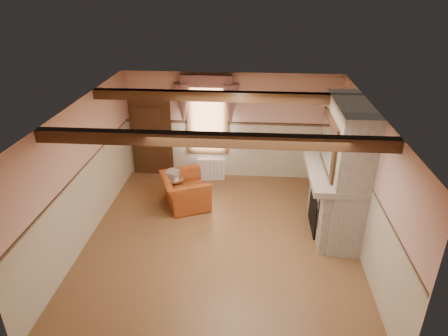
# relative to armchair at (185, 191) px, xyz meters

# --- Properties ---
(floor) EXTENTS (5.50, 6.00, 0.01)m
(floor) POSITION_rel_armchair_xyz_m (0.96, -1.32, -0.37)
(floor) COLOR brown
(floor) RESTS_ON ground
(ceiling) EXTENTS (5.50, 6.00, 0.01)m
(ceiling) POSITION_rel_armchair_xyz_m (0.96, -1.32, 2.43)
(ceiling) COLOR silver
(ceiling) RESTS_ON wall_back
(wall_back) EXTENTS (5.50, 0.02, 2.80)m
(wall_back) POSITION_rel_armchair_xyz_m (0.96, 1.68, 1.03)
(wall_back) COLOR #D4A293
(wall_back) RESTS_ON floor
(wall_front) EXTENTS (5.50, 0.02, 2.80)m
(wall_front) POSITION_rel_armchair_xyz_m (0.96, -4.32, 1.03)
(wall_front) COLOR #D4A293
(wall_front) RESTS_ON floor
(wall_left) EXTENTS (0.02, 6.00, 2.80)m
(wall_left) POSITION_rel_armchair_xyz_m (-1.79, -1.32, 1.03)
(wall_left) COLOR #D4A293
(wall_left) RESTS_ON floor
(wall_right) EXTENTS (0.02, 6.00, 2.80)m
(wall_right) POSITION_rel_armchair_xyz_m (3.71, -1.32, 1.03)
(wall_right) COLOR #D4A293
(wall_right) RESTS_ON floor
(wainscot) EXTENTS (5.50, 6.00, 1.50)m
(wainscot) POSITION_rel_armchair_xyz_m (0.96, -1.32, 0.38)
(wainscot) COLOR beige
(wainscot) RESTS_ON floor
(chair_rail) EXTENTS (5.50, 6.00, 0.08)m
(chair_rail) POSITION_rel_armchair_xyz_m (0.96, -1.32, 1.13)
(chair_rail) COLOR black
(chair_rail) RESTS_ON wainscot
(firebox) EXTENTS (0.20, 0.95, 0.90)m
(firebox) POSITION_rel_armchair_xyz_m (2.96, -0.72, 0.08)
(firebox) COLOR black
(firebox) RESTS_ON floor
(armchair) EXTENTS (1.37, 1.45, 0.75)m
(armchair) POSITION_rel_armchair_xyz_m (0.00, 0.00, 0.00)
(armchair) COLOR #994219
(armchair) RESTS_ON floor
(side_table) EXTENTS (0.58, 0.58, 0.55)m
(side_table) POSITION_rel_armchair_xyz_m (-0.30, 0.31, -0.10)
(side_table) COLOR brown
(side_table) RESTS_ON floor
(book_stack) EXTENTS (0.34, 0.38, 0.20)m
(book_stack) POSITION_rel_armchair_xyz_m (-0.33, 0.27, 0.28)
(book_stack) COLOR #B7AD8C
(book_stack) RESTS_ON side_table
(radiator) EXTENTS (0.71, 0.24, 0.60)m
(radiator) POSITION_rel_armchair_xyz_m (0.48, 1.38, -0.07)
(radiator) COLOR silver
(radiator) RESTS_ON floor
(bowl) EXTENTS (0.35, 0.35, 0.09)m
(bowl) POSITION_rel_armchair_xyz_m (3.21, -0.97, 1.09)
(bowl) COLOR brown
(bowl) RESTS_ON mantel
(mantel_clock) EXTENTS (0.14, 0.24, 0.20)m
(mantel_clock) POSITION_rel_armchair_xyz_m (3.21, 0.08, 1.15)
(mantel_clock) COLOR black
(mantel_clock) RESTS_ON mantel
(oil_lamp) EXTENTS (0.11, 0.11, 0.28)m
(oil_lamp) POSITION_rel_armchair_xyz_m (3.21, -0.50, 1.19)
(oil_lamp) COLOR #C18236
(oil_lamp) RESTS_ON mantel
(candle_red) EXTENTS (0.06, 0.06, 0.16)m
(candle_red) POSITION_rel_armchair_xyz_m (3.21, -1.40, 1.13)
(candle_red) COLOR #B42816
(candle_red) RESTS_ON mantel
(jar_yellow) EXTENTS (0.06, 0.06, 0.12)m
(jar_yellow) POSITION_rel_armchair_xyz_m (3.21, -1.22, 1.11)
(jar_yellow) COLOR gold
(jar_yellow) RESTS_ON mantel
(fireplace) EXTENTS (0.85, 2.00, 2.80)m
(fireplace) POSITION_rel_armchair_xyz_m (3.39, -0.72, 1.03)
(fireplace) COLOR gray
(fireplace) RESTS_ON floor
(mantel) EXTENTS (1.05, 2.05, 0.12)m
(mantel) POSITION_rel_armchair_xyz_m (3.21, -0.72, 0.99)
(mantel) COLOR gray
(mantel) RESTS_ON fireplace
(overmantel_mirror) EXTENTS (0.06, 1.44, 1.04)m
(overmantel_mirror) POSITION_rel_armchair_xyz_m (3.02, -0.72, 1.60)
(overmantel_mirror) COLOR silver
(overmantel_mirror) RESTS_ON fireplace
(door) EXTENTS (1.10, 0.10, 2.10)m
(door) POSITION_rel_armchair_xyz_m (-1.14, 1.62, 0.68)
(door) COLOR black
(door) RESTS_ON floor
(window) EXTENTS (1.06, 0.08, 2.02)m
(window) POSITION_rel_armchair_xyz_m (0.36, 1.65, 1.28)
(window) COLOR white
(window) RESTS_ON wall_back
(window_drapes) EXTENTS (1.30, 0.14, 1.40)m
(window_drapes) POSITION_rel_armchair_xyz_m (0.36, 1.56, 1.88)
(window_drapes) COLOR gray
(window_drapes) RESTS_ON wall_back
(ceiling_beam_front) EXTENTS (5.50, 0.18, 0.20)m
(ceiling_beam_front) POSITION_rel_armchair_xyz_m (0.96, -2.52, 2.33)
(ceiling_beam_front) COLOR black
(ceiling_beam_front) RESTS_ON ceiling
(ceiling_beam_back) EXTENTS (5.50, 0.18, 0.20)m
(ceiling_beam_back) POSITION_rel_armchair_xyz_m (0.96, -0.12, 2.33)
(ceiling_beam_back) COLOR black
(ceiling_beam_back) RESTS_ON ceiling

